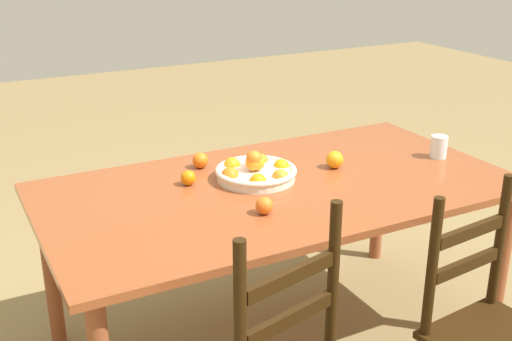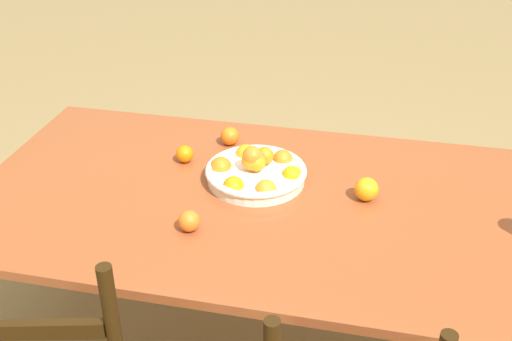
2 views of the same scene
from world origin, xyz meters
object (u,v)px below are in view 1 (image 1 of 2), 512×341
(dining_table, at_px, (279,202))
(orange_loose_2, at_px, (188,178))
(orange_loose_0, at_px, (264,206))
(fruit_bowl, at_px, (256,171))
(chair_by_cabinet, at_px, (490,336))
(drinking_glass, at_px, (439,147))
(orange_loose_3, at_px, (200,160))
(orange_loose_1, at_px, (335,160))

(dining_table, distance_m, orange_loose_2, 0.39)
(dining_table, distance_m, orange_loose_0, 0.31)
(fruit_bowl, bearing_deg, dining_table, 120.84)
(dining_table, height_order, orange_loose_2, orange_loose_2)
(dining_table, bearing_deg, fruit_bowl, -59.16)
(fruit_bowl, xyz_separation_m, orange_loose_0, (0.13, 0.32, -0.00))
(chair_by_cabinet, height_order, drinking_glass, chair_by_cabinet)
(orange_loose_0, bearing_deg, drinking_glass, -169.94)
(drinking_glass, bearing_deg, chair_by_cabinet, 60.33)
(chair_by_cabinet, bearing_deg, orange_loose_0, 124.27)
(orange_loose_3, xyz_separation_m, drinking_glass, (-1.02, 0.38, 0.02))
(orange_loose_2, bearing_deg, orange_loose_1, 170.27)
(orange_loose_0, bearing_deg, orange_loose_1, -150.53)
(orange_loose_0, relative_size, orange_loose_1, 0.86)
(orange_loose_3, distance_m, drinking_glass, 1.09)
(dining_table, xyz_separation_m, drinking_glass, (-0.81, 0.05, 0.13))
(dining_table, height_order, orange_loose_1, orange_loose_1)
(dining_table, relative_size, orange_loose_3, 27.93)
(fruit_bowl, xyz_separation_m, orange_loose_2, (0.27, -0.07, -0.01))
(orange_loose_0, bearing_deg, chair_by_cabinet, 130.58)
(dining_table, bearing_deg, orange_loose_3, -57.85)
(orange_loose_1, xyz_separation_m, orange_loose_3, (0.52, -0.27, -0.00))
(orange_loose_0, height_order, drinking_glass, drinking_glass)
(fruit_bowl, bearing_deg, drinking_glass, 170.61)
(dining_table, xyz_separation_m, chair_by_cabinet, (-0.35, 0.85, -0.24))
(drinking_glass, bearing_deg, orange_loose_2, -10.72)
(orange_loose_1, bearing_deg, drinking_glass, 168.01)
(chair_by_cabinet, xyz_separation_m, orange_loose_2, (0.68, -1.02, 0.35))
(chair_by_cabinet, bearing_deg, orange_loose_2, 117.37)
(orange_loose_2, xyz_separation_m, orange_loose_3, (-0.12, -0.16, 0.00))
(orange_loose_0, height_order, orange_loose_1, orange_loose_1)
(chair_by_cabinet, bearing_deg, drinking_glass, 54.02)
(orange_loose_1, distance_m, drinking_glass, 0.51)
(dining_table, height_order, drinking_glass, drinking_glass)
(orange_loose_1, relative_size, drinking_glass, 0.75)
(dining_table, relative_size, drinking_glass, 18.71)
(chair_by_cabinet, bearing_deg, fruit_bowl, 106.97)
(chair_by_cabinet, xyz_separation_m, fruit_bowl, (0.41, -0.95, 0.36))
(orange_loose_1, height_order, orange_loose_2, orange_loose_1)
(orange_loose_1, bearing_deg, orange_loose_0, 29.47)
(chair_by_cabinet, relative_size, orange_loose_1, 12.34)
(drinking_glass, bearing_deg, orange_loose_1, -11.99)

